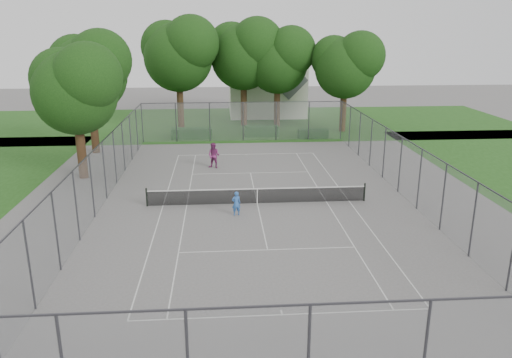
{
  "coord_description": "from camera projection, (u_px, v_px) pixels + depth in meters",
  "views": [
    {
      "loc": [
        -2.09,
        -27.5,
        9.92
      ],
      "look_at": [
        0.0,
        1.0,
        1.2
      ],
      "focal_mm": 35.0,
      "sensor_mm": 36.0,
      "label": 1
    }
  ],
  "objects": [
    {
      "name": "house",
      "position": [
        267.0,
        78.0,
        57.57
      ],
      "size": [
        8.61,
        6.68,
        10.72
      ],
      "color": "silver",
      "rests_on": "ground"
    },
    {
      "name": "ground",
      "position": [
        257.0,
        203.0,
        29.27
      ],
      "size": [
        120.0,
        120.0,
        0.0
      ],
      "primitive_type": "plane",
      "color": "#63605E",
      "rests_on": "ground"
    },
    {
      "name": "hedge_right",
      "position": [
        313.0,
        133.0,
        46.58
      ],
      "size": [
        2.73,
        1.0,
        0.82
      ],
      "primitive_type": "cube",
      "color": "#164115",
      "rests_on": "ground"
    },
    {
      "name": "perimeter_fence",
      "position": [
        257.0,
        174.0,
        28.75
      ],
      "size": [
        18.08,
        34.08,
        3.52
      ],
      "color": "#38383D",
      "rests_on": "ground"
    },
    {
      "name": "tree_far_midleft",
      "position": [
        244.0,
        51.0,
        50.48
      ],
      "size": [
        7.66,
        6.99,
        11.0
      ],
      "color": "#362213",
      "rests_on": "ground"
    },
    {
      "name": "tennis_net",
      "position": [
        257.0,
        195.0,
        29.13
      ],
      "size": [
        12.87,
        0.1,
        1.1
      ],
      "color": "black",
      "rests_on": "ground"
    },
    {
      "name": "tree_far_midright",
      "position": [
        279.0,
        58.0,
        50.02
      ],
      "size": [
        7.06,
        6.44,
        10.14
      ],
      "color": "#362213",
      "rests_on": "ground"
    },
    {
      "name": "grass_far",
      "position": [
        239.0,
        123.0,
        54.08
      ],
      "size": [
        60.0,
        20.0,
        0.0
      ],
      "primitive_type": "cube",
      "color": "#1F4C15",
      "rests_on": "ground"
    },
    {
      "name": "tree_far_left",
      "position": [
        179.0,
        51.0,
        48.64
      ],
      "size": [
        7.75,
        7.08,
        11.14
      ],
      "color": "#362213",
      "rests_on": "ground"
    },
    {
      "name": "tree_side_back",
      "position": [
        89.0,
        69.0,
        39.19
      ],
      "size": [
        6.88,
        6.28,
        9.89
      ],
      "color": "#362213",
      "rests_on": "ground"
    },
    {
      "name": "court_markings",
      "position": [
        257.0,
        203.0,
        29.27
      ],
      "size": [
        11.03,
        23.83,
        0.01
      ],
      "color": "silver",
      "rests_on": "ground"
    },
    {
      "name": "woman_player",
      "position": [
        214.0,
        156.0,
        36.4
      ],
      "size": [
        1.12,
        1.02,
        1.87
      ],
      "primitive_type": "imported",
      "rotation": [
        0.0,
        0.0,
        -0.42
      ],
      "color": "#802A64",
      "rests_on": "ground"
    },
    {
      "name": "girl_player",
      "position": [
        236.0,
        203.0,
        27.28
      ],
      "size": [
        0.56,
        0.43,
        1.36
      ],
      "primitive_type": "imported",
      "rotation": [
        0.0,
        0.0,
        3.38
      ],
      "color": "#2F63B3",
      "rests_on": "ground"
    },
    {
      "name": "tree_side_front",
      "position": [
        76.0,
        86.0,
        32.45
      ],
      "size": [
        6.34,
        5.79,
        9.11
      ],
      "color": "#362213",
      "rests_on": "ground"
    },
    {
      "name": "tree_far_right",
      "position": [
        347.0,
        63.0,
        47.7
      ],
      "size": [
        6.72,
        6.14,
        9.67
      ],
      "color": "#362213",
      "rests_on": "ground"
    },
    {
      "name": "hedge_left",
      "position": [
        192.0,
        133.0,
        46.35
      ],
      "size": [
        3.75,
        1.12,
        0.94
      ],
      "primitive_type": "cube",
      "color": "#164115",
      "rests_on": "ground"
    },
    {
      "name": "hedge_mid",
      "position": [
        261.0,
        131.0,
        47.19
      ],
      "size": [
        3.17,
        0.91,
        1.0
      ],
      "primitive_type": "cube",
      "color": "#164115",
      "rests_on": "ground"
    }
  ]
}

